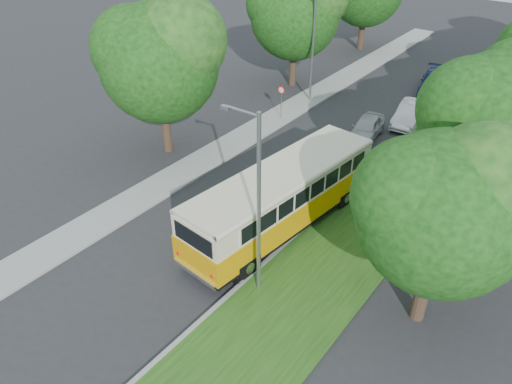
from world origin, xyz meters
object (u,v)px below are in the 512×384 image
Objects in this scene: lamppost_far at (312,46)px; car_silver at (366,128)px; car_grey at (456,76)px; car_white at (411,114)px; car_blue at (435,83)px; vintage_bus at (282,200)px; lamppost_near at (257,202)px.

lamppost_far is 1.84× the size of car_silver.
lamppost_far is 13.13m from car_grey.
car_white is 6.78m from car_blue.
car_grey is (7.70, 10.06, -3.45)m from lamppost_far.
vintage_bus is at bearing -63.02° from lamppost_far.
lamppost_near is 20.53m from lamppost_far.
car_blue is at bearing 97.07° from vintage_bus.
vintage_bus is 2.15× the size of car_blue.
lamppost_near is 1.07× the size of lamppost_far.
vintage_bus is at bearing -102.38° from car_blue.
lamppost_far is at bearing 144.71° from car_silver.
vintage_bus is 2.32× the size of car_grey.
lamppost_far reaches higher than car_grey.
vintage_bus is at bearing -97.61° from car_white.
lamppost_near is 28.82m from car_grey.
car_silver is at bearing -26.09° from lamppost_far.
lamppost_far reaches higher than vintage_bus.
car_white is at bearing 59.44° from car_silver.
lamppost_near reaches higher than car_blue.
car_silver is at bearing 101.49° from vintage_bus.
lamppost_near is 16.10m from car_silver.
car_white is at bearing 94.62° from vintage_bus.
vintage_bus reaches higher than car_grey.
lamppost_near reaches higher than car_silver.
car_silver is 10.48m from car_blue.
car_blue reaches higher than car_grey.
lamppost_far is 1.67× the size of car_white.
lamppost_near is 0.72× the size of vintage_bus.
car_silver is at bearing -91.06° from car_grey.
lamppost_near reaches higher than vintage_bus.
lamppost_near is at bearing -99.11° from car_blue.
car_silver is 0.91× the size of car_white.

